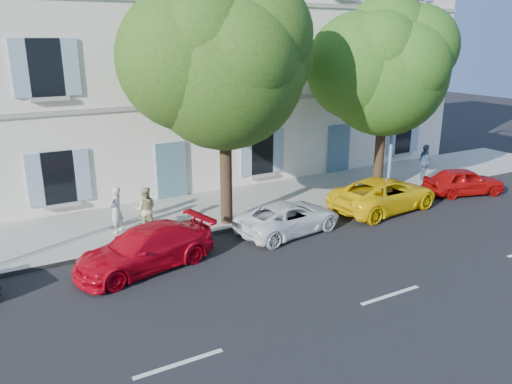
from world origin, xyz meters
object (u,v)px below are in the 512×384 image
car_red_hatchback (464,181)px  tree_right (385,74)px  car_white_coupe (289,218)px  pedestrian_c (425,163)px  car_yellow_supercar (384,194)px  street_lamp (400,75)px  tree_left (224,69)px  pedestrian_a (116,210)px  pedestrian_b (146,209)px  car_red_coupe (145,248)px

car_red_hatchback → tree_right: bearing=77.8°
car_white_coupe → pedestrian_c: bearing=-85.2°
car_yellow_supercar → street_lamp: size_ratio=0.54×
tree_left → street_lamp: bearing=0.3°
pedestrian_a → pedestrian_c: size_ratio=0.94×
tree_right → pedestrian_c: size_ratio=4.52×
street_lamp → car_red_hatchback: bearing=-31.4°
car_yellow_supercar → pedestrian_a: bearing=70.5°
pedestrian_c → pedestrian_a: bearing=112.1°
car_white_coupe → pedestrian_b: pedestrian_b is taller
car_red_coupe → pedestrian_b: pedestrian_b is taller
car_red_coupe → car_yellow_supercar: bearing=80.3°
car_red_hatchback → pedestrian_b: size_ratio=2.19×
street_lamp → pedestrian_c: (2.47, 0.41, -4.11)m
tree_left → car_red_coupe: bearing=-151.9°
car_yellow_supercar → tree_right: size_ratio=0.60×
car_yellow_supercar → tree_right: tree_right is taller
pedestrian_b → street_lamp: bearing=-162.7°
pedestrian_b → pedestrian_c: bearing=-160.4°
pedestrian_a → pedestrian_c: pedestrian_c is taller
car_red_hatchback → pedestrian_a: pedestrian_a is taller
pedestrian_a → car_white_coupe: bearing=111.6°
tree_left → pedestrian_b: size_ratio=5.31×
car_yellow_supercar → pedestrian_b: pedestrian_b is taller
tree_left → tree_right: size_ratio=1.08×
car_yellow_supercar → tree_right: (1.16, 1.66, 4.54)m
car_white_coupe → pedestrian_b: bearing=55.1°
car_red_coupe → tree_right: 12.18m
pedestrian_b → pedestrian_c: size_ratio=0.92×
car_yellow_supercar → tree_left: bearing=71.0°
pedestrian_b → car_yellow_supercar: bearing=-172.5°
car_red_hatchback → pedestrian_c: size_ratio=2.01×
pedestrian_b → tree_left: bearing=-171.5°
street_lamp → pedestrian_c: size_ratio=5.06×
tree_right → pedestrian_b: bearing=177.9°
car_white_coupe → street_lamp: (6.45, 1.68, 4.58)m
tree_right → pedestrian_a: size_ratio=4.82×
car_red_coupe → car_red_hatchback: car_red_coupe is taller
tree_right → street_lamp: (0.65, -0.16, -0.06)m
car_white_coupe → pedestrian_b: (-4.45, 2.22, 0.40)m
tree_right → street_lamp: size_ratio=0.89×
car_yellow_supercar → pedestrian_a: (-9.99, 2.43, 0.31)m
tree_left → pedestrian_b: tree_left is taller
car_yellow_supercar → tree_left: tree_left is taller
pedestrian_b → pedestrian_a: bearing=-2.8°
car_red_coupe → car_yellow_supercar: size_ratio=0.91×
pedestrian_c → tree_left: bearing=116.6°
car_white_coupe → street_lamp: street_lamp is taller
car_red_coupe → pedestrian_c: size_ratio=2.48×
pedestrian_a → pedestrian_b: bearing=114.5°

